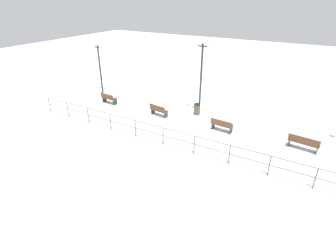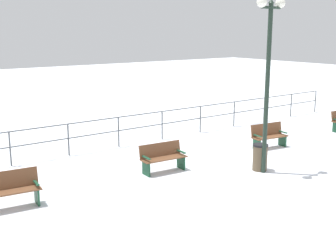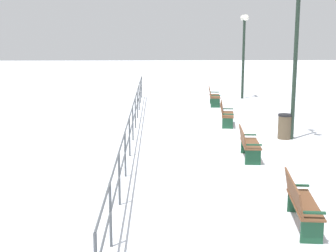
% 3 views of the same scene
% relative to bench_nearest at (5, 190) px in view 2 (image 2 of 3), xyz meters
% --- Properties ---
extents(ground_plane, '(80.00, 80.00, 0.00)m').
position_rel_bench_nearest_xyz_m(ground_plane, '(0.06, 7.30, -0.49)').
color(ground_plane, white).
rests_on(ground_plane, ground).
extents(bench_nearest, '(0.68, 1.74, 0.93)m').
position_rel_bench_nearest_xyz_m(bench_nearest, '(0.00, 0.00, 0.00)').
color(bench_nearest, brown).
rests_on(bench_nearest, ground).
extents(bench_second, '(0.65, 1.51, 0.89)m').
position_rel_bench_nearest_xyz_m(bench_second, '(-0.09, 4.87, -0.03)').
color(bench_second, brown).
rests_on(bench_second, ground).
extents(bench_third, '(0.70, 1.50, 0.91)m').
position_rel_bench_nearest_xyz_m(bench_third, '(-0.05, 9.75, -0.03)').
color(bench_third, brown).
rests_on(bench_third, ground).
extents(lamppost_middle, '(0.30, 1.09, 5.26)m').
position_rel_bench_nearest_xyz_m(lamppost_middle, '(1.85, 7.33, 3.08)').
color(lamppost_middle, '#1E2D23').
rests_on(lamppost_middle, ground).
extents(waterfront_railing, '(0.05, 20.30, 1.16)m').
position_rel_bench_nearest_xyz_m(waterfront_railing, '(-3.50, 7.30, 0.29)').
color(waterfront_railing, '#4C5156').
rests_on(waterfront_railing, ground).
extents(trash_bin, '(0.48, 0.48, 0.85)m').
position_rel_bench_nearest_xyz_m(trash_bin, '(1.63, 7.41, -0.06)').
color(trash_bin, brown).
rests_on(trash_bin, ground).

